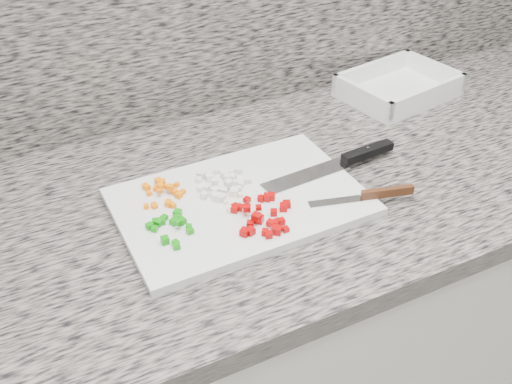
# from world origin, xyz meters

# --- Properties ---
(cabinet) EXTENTS (3.92, 0.62, 0.86)m
(cabinet) POSITION_xyz_m (0.00, 1.44, 0.43)
(cabinet) COLOR silver
(cabinet) RESTS_ON ground
(countertop) EXTENTS (3.96, 0.64, 0.04)m
(countertop) POSITION_xyz_m (0.00, 1.44, 0.88)
(countertop) COLOR slate
(countertop) RESTS_ON cabinet
(cutting_board) EXTENTS (0.42, 0.28, 0.01)m
(cutting_board) POSITION_xyz_m (-0.12, 1.40, 0.91)
(cutting_board) COLOR silver
(cutting_board) RESTS_ON countertop
(carrot_pile) EXTENTS (0.08, 0.09, 0.02)m
(carrot_pile) POSITION_xyz_m (-0.24, 1.47, 0.92)
(carrot_pile) COLOR orange
(carrot_pile) RESTS_ON cutting_board
(onion_pile) EXTENTS (0.10, 0.10, 0.02)m
(onion_pile) POSITION_xyz_m (-0.14, 1.45, 0.92)
(onion_pile) COLOR silver
(onion_pile) RESTS_ON cutting_board
(green_pepper_pile) EXTENTS (0.07, 0.09, 0.02)m
(green_pepper_pile) POSITION_xyz_m (-0.25, 1.38, 0.92)
(green_pepper_pile) COLOR #0F820B
(green_pepper_pile) RESTS_ON cutting_board
(red_pepper_pile) EXTENTS (0.11, 0.11, 0.02)m
(red_pepper_pile) POSITION_xyz_m (-0.11, 1.33, 0.92)
(red_pepper_pile) COLOR #A70203
(red_pepper_pile) RESTS_ON cutting_board
(garlic_pile) EXTENTS (0.04, 0.06, 0.01)m
(garlic_pile) POSITION_xyz_m (-0.13, 1.39, 0.92)
(garlic_pile) COLOR #F6EBBE
(garlic_pile) RESTS_ON cutting_board
(chef_knife) EXTENTS (0.28, 0.05, 0.02)m
(chef_knife) POSITION_xyz_m (0.11, 1.41, 0.92)
(chef_knife) COLOR silver
(chef_knife) RESTS_ON cutting_board
(paring_knife) EXTENTS (0.18, 0.06, 0.02)m
(paring_knife) POSITION_xyz_m (0.09, 1.30, 0.92)
(paring_knife) COLOR silver
(paring_knife) RESTS_ON cutting_board
(tray) EXTENTS (0.28, 0.22, 0.05)m
(tray) POSITION_xyz_m (0.38, 1.62, 0.92)
(tray) COLOR white
(tray) RESTS_ON countertop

